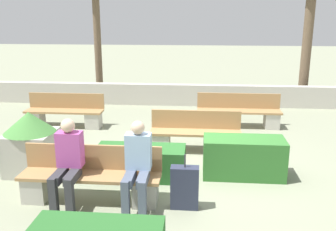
{
  "coord_description": "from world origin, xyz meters",
  "views": [
    {
      "loc": [
        0.17,
        -6.58,
        2.81
      ],
      "look_at": [
        -0.44,
        0.5,
        0.9
      ],
      "focal_mm": 40.0,
      "sensor_mm": 36.0,
      "label": 1
    }
  ],
  "objects": [
    {
      "name": "ground_plane",
      "position": [
        0.0,
        0.0,
        0.0
      ],
      "size": [
        60.0,
        60.0,
        0.0
      ],
      "primitive_type": "plane",
      "color": "gray"
    },
    {
      "name": "perimeter_wall",
      "position": [
        0.0,
        5.17,
        0.34
      ],
      "size": [
        14.13,
        0.3,
        0.67
      ],
      "color": "#B7B2A8",
      "rests_on": "ground_plane"
    },
    {
      "name": "bench_front",
      "position": [
        -1.48,
        -1.37,
        0.34
      ],
      "size": [
        2.18,
        0.48,
        0.85
      ],
      "color": "#A37A4C",
      "rests_on": "ground_plane"
    },
    {
      "name": "bench_left_side",
      "position": [
        0.1,
        0.96,
        0.33
      ],
      "size": [
        1.91,
        0.48,
        0.85
      ],
      "rotation": [
        0.0,
        0.0,
        0.05
      ],
      "color": "#A37A4C",
      "rests_on": "ground_plane"
    },
    {
      "name": "bench_right_side",
      "position": [
        1.18,
        2.88,
        0.34
      ],
      "size": [
        2.14,
        0.49,
        0.85
      ],
      "rotation": [
        0.0,
        0.0,
        0.19
      ],
      "color": "#A37A4C",
      "rests_on": "ground_plane"
    },
    {
      "name": "bench_back",
      "position": [
        -3.3,
        2.49,
        0.33
      ],
      "size": [
        1.99,
        0.49,
        0.85
      ],
      "rotation": [
        0.0,
        0.0,
        0.15
      ],
      "color": "#A37A4C",
      "rests_on": "ground_plane"
    },
    {
      "name": "person_seated_man",
      "position": [
        -1.77,
        -1.52,
        0.73
      ],
      "size": [
        0.38,
        0.64,
        1.33
      ],
      "color": "#333338",
      "rests_on": "ground_plane"
    },
    {
      "name": "person_seated_woman",
      "position": [
        -0.72,
        -1.52,
        0.73
      ],
      "size": [
        0.38,
        0.64,
        1.32
      ],
      "color": "#515B70",
      "rests_on": "ground_plane"
    },
    {
      "name": "hedge_block_mid_left",
      "position": [
        -0.85,
        -0.44,
        0.28
      ],
      "size": [
        1.57,
        0.62,
        0.56
      ],
      "color": "#286028",
      "rests_on": "ground_plane"
    },
    {
      "name": "hedge_block_mid_right",
      "position": [
        0.98,
        -0.23,
        0.35
      ],
      "size": [
        1.43,
        0.64,
        0.7
      ],
      "color": "#33702D",
      "rests_on": "ground_plane"
    },
    {
      "name": "planter_corner_left",
      "position": [
        -2.87,
        -0.38,
        0.6
      ],
      "size": [
        0.92,
        0.92,
        1.14
      ],
      "color": "#B7B2A8",
      "rests_on": "ground_plane"
    },
    {
      "name": "suitcase",
      "position": [
        -0.02,
        -1.48,
        0.33
      ],
      "size": [
        0.42,
        0.19,
        0.86
      ],
      "color": "#282D42",
      "rests_on": "ground_plane"
    }
  ]
}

